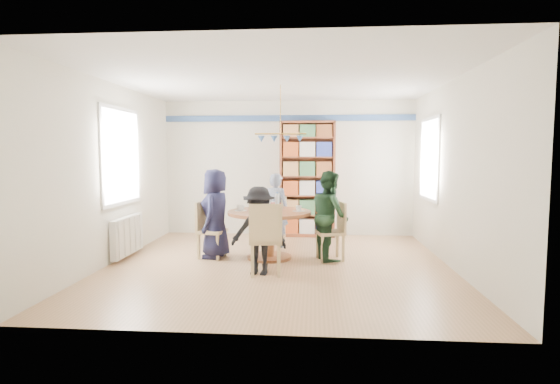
# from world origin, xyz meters

# --- Properties ---
(ground) EXTENTS (5.00, 5.00, 0.00)m
(ground) POSITION_xyz_m (0.00, 0.00, 0.00)
(ground) COLOR tan
(room_shell) EXTENTS (5.00, 5.00, 5.00)m
(room_shell) POSITION_xyz_m (-0.26, 0.87, 1.65)
(room_shell) COLOR white
(room_shell) RESTS_ON ground
(radiator) EXTENTS (0.12, 1.00, 0.60)m
(radiator) POSITION_xyz_m (-2.42, 0.30, 0.35)
(radiator) COLOR silver
(radiator) RESTS_ON ground
(dining_table) EXTENTS (1.30, 1.30, 0.75)m
(dining_table) POSITION_xyz_m (-0.17, 0.41, 0.56)
(dining_table) COLOR brown
(dining_table) RESTS_ON ground
(chair_left) EXTENTS (0.46, 0.46, 0.89)m
(chair_left) POSITION_xyz_m (-1.15, 0.40, 0.49)
(chair_left) COLOR #D4B982
(chair_left) RESTS_ON ground
(chair_right) EXTENTS (0.48, 0.48, 0.90)m
(chair_right) POSITION_xyz_m (0.85, 0.40, 0.50)
(chair_right) COLOR #D4B982
(chair_right) RESTS_ON ground
(chair_far) EXTENTS (0.45, 0.45, 0.87)m
(chair_far) POSITION_xyz_m (-0.18, 1.47, 0.48)
(chair_far) COLOR #D4B982
(chair_far) RESTS_ON ground
(chair_near) EXTENTS (0.48, 0.48, 0.99)m
(chair_near) POSITION_xyz_m (-0.12, -0.57, 0.54)
(chair_near) COLOR #D4B982
(chair_near) RESTS_ON ground
(person_left) EXTENTS (0.50, 0.72, 1.40)m
(person_left) POSITION_xyz_m (-1.02, 0.41, 0.70)
(person_left) COLOR black
(person_left) RESTS_ON ground
(person_right) EXTENTS (0.69, 0.79, 1.38)m
(person_right) POSITION_xyz_m (0.77, 0.40, 0.69)
(person_right) COLOR #1B3620
(person_right) RESTS_ON ground
(person_far) EXTENTS (0.55, 0.45, 1.31)m
(person_far) POSITION_xyz_m (-0.14, 1.29, 0.65)
(person_far) COLOR gray
(person_far) RESTS_ON ground
(person_near) EXTENTS (0.85, 0.59, 1.20)m
(person_near) POSITION_xyz_m (-0.22, -0.50, 0.60)
(person_near) COLOR black
(person_near) RESTS_ON ground
(bookshelf) EXTENTS (1.08, 0.33, 2.28)m
(bookshelf) POSITION_xyz_m (0.39, 2.34, 1.12)
(bookshelf) COLOR brown
(bookshelf) RESTS_ON ground
(tableware) EXTENTS (1.10, 1.10, 0.29)m
(tableware) POSITION_xyz_m (-0.19, 0.44, 0.81)
(tableware) COLOR white
(tableware) RESTS_ON dining_table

